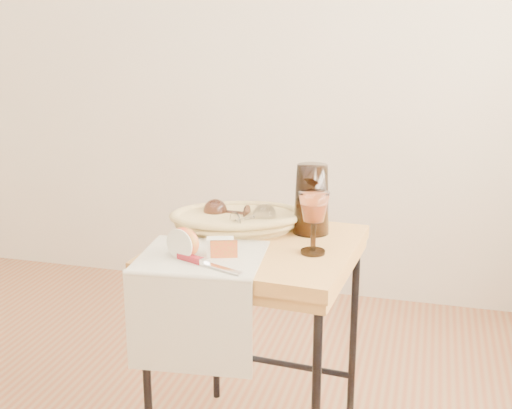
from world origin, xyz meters
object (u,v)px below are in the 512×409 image
(tea_towel, at_px, (202,256))
(side_table, at_px, (258,352))
(goblet_lying_b, at_px, (252,218))
(table_knife, at_px, (207,263))
(apple_half, at_px, (185,242))
(goblet_lying_a, at_px, (229,212))
(pitcher, at_px, (312,199))
(bread_basket, at_px, (237,221))
(wine_goblet, at_px, (314,223))

(tea_towel, bearing_deg, side_table, 48.44)
(goblet_lying_b, xyz_separation_m, table_knife, (-0.04, -0.31, -0.03))
(table_knife, bearing_deg, goblet_lying_b, 105.45)
(apple_half, xyz_separation_m, table_knife, (0.08, -0.05, -0.03))
(apple_half, bearing_deg, side_table, 67.21)
(apple_half, relative_size, table_knife, 0.44)
(table_knife, bearing_deg, goblet_lying_a, 120.35)
(apple_half, height_order, table_knife, apple_half)
(side_table, xyz_separation_m, table_knife, (-0.07, -0.23, 0.36))
(goblet_lying_a, relative_size, table_knife, 0.58)
(goblet_lying_b, distance_m, pitcher, 0.19)
(pitcher, relative_size, apple_half, 2.74)
(goblet_lying_a, xyz_separation_m, apple_half, (-0.03, -0.30, -0.00))
(side_table, bearing_deg, pitcher, 45.68)
(goblet_lying_b, bearing_deg, table_knife, -145.39)
(bread_basket, relative_size, goblet_lying_b, 3.05)
(wine_goblet, bearing_deg, goblet_lying_a, 150.93)
(bread_basket, relative_size, pitcher, 1.46)
(goblet_lying_b, distance_m, wine_goblet, 0.25)
(side_table, relative_size, goblet_lying_a, 5.76)
(bread_basket, xyz_separation_m, wine_goblet, (0.26, -0.15, 0.06))
(side_table, relative_size, tea_towel, 2.11)
(wine_goblet, distance_m, table_knife, 0.32)
(bread_basket, bearing_deg, goblet_lying_b, -42.32)
(side_table, bearing_deg, apple_half, -129.96)
(pitcher, relative_size, wine_goblet, 1.42)
(tea_towel, bearing_deg, wine_goblet, 15.66)
(wine_goblet, xyz_separation_m, table_knife, (-0.25, -0.18, -0.07))
(table_knife, bearing_deg, wine_goblet, 58.90)
(bread_basket, bearing_deg, tea_towel, -115.34)
(goblet_lying_b, height_order, apple_half, apple_half)
(goblet_lying_a, distance_m, goblet_lying_b, 0.09)
(bread_basket, distance_m, pitcher, 0.24)
(apple_half, bearing_deg, bread_basket, 95.15)
(goblet_lying_a, bearing_deg, wine_goblet, 155.34)
(tea_towel, height_order, goblet_lying_a, goblet_lying_a)
(tea_towel, distance_m, pitcher, 0.40)
(tea_towel, height_order, goblet_lying_b, goblet_lying_b)
(goblet_lying_b, height_order, pitcher, pitcher)
(bread_basket, relative_size, goblet_lying_a, 2.99)
(side_table, bearing_deg, table_knife, -107.96)
(goblet_lying_a, height_order, goblet_lying_b, goblet_lying_a)
(goblet_lying_a, height_order, pitcher, pitcher)
(bread_basket, bearing_deg, wine_goblet, -49.89)
(wine_goblet, bearing_deg, table_knife, -143.18)
(goblet_lying_b, relative_size, wine_goblet, 0.68)
(bread_basket, distance_m, table_knife, 0.33)
(side_table, xyz_separation_m, tea_towel, (-0.11, -0.16, 0.35))
(wine_goblet, xyz_separation_m, apple_half, (-0.32, -0.14, -0.04))
(goblet_lying_a, height_order, table_knife, goblet_lying_a)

